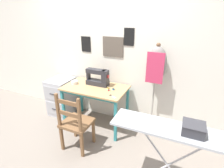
# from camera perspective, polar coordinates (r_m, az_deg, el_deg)

# --- Properties ---
(ground_plane) EXTENTS (14.00, 14.00, 0.00)m
(ground_plane) POSITION_cam_1_polar(r_m,az_deg,el_deg) (3.05, -7.92, -15.83)
(ground_plane) COLOR gray
(wall_back) EXTENTS (10.00, 0.07, 2.55)m
(wall_back) POSITION_cam_1_polar(r_m,az_deg,el_deg) (3.05, -2.45, 11.08)
(wall_back) COLOR silver
(wall_back) RESTS_ON ground_plane
(sewing_table) EXTENTS (1.04, 0.62, 0.73)m
(sewing_table) POSITION_cam_1_polar(r_m,az_deg,el_deg) (2.92, -5.60, -2.71)
(sewing_table) COLOR tan
(sewing_table) RESTS_ON ground_plane
(sewing_machine) EXTENTS (0.40, 0.15, 0.30)m
(sewing_machine) POSITION_cam_1_polar(r_m,az_deg,el_deg) (2.93, -4.41, 2.01)
(sewing_machine) COLOR #28282D
(sewing_machine) RESTS_ON sewing_table
(fabric_bowl) EXTENTS (0.11, 0.11, 0.05)m
(fabric_bowl) POSITION_cam_1_polar(r_m,az_deg,el_deg) (3.07, -12.14, 0.55)
(fabric_bowl) COLOR silver
(fabric_bowl) RESTS_ON sewing_table
(scissors) EXTENTS (0.13, 0.09, 0.01)m
(scissors) POSITION_cam_1_polar(r_m,az_deg,el_deg) (2.58, -0.12, -3.91)
(scissors) COLOR silver
(scissors) RESTS_ON sewing_table
(thread_spool_near_machine) EXTENTS (0.03, 0.03, 0.03)m
(thread_spool_near_machine) POSITION_cam_1_polar(r_m,az_deg,el_deg) (2.81, -1.29, -1.26)
(thread_spool_near_machine) COLOR yellow
(thread_spool_near_machine) RESTS_ON sewing_table
(thread_spool_mid_table) EXTENTS (0.03, 0.03, 0.03)m
(thread_spool_mid_table) POSITION_cam_1_polar(r_m,az_deg,el_deg) (2.73, -1.09, -2.03)
(thread_spool_mid_table) COLOR red
(thread_spool_mid_table) RESTS_ON sewing_table
(thread_spool_far_edge) EXTENTS (0.04, 0.04, 0.03)m
(thread_spool_far_edge) POSITION_cam_1_polar(r_m,az_deg,el_deg) (2.77, 0.46, -1.69)
(thread_spool_far_edge) COLOR #2875C1
(thread_spool_far_edge) RESTS_ON sewing_table
(wooden_chair) EXTENTS (0.40, 0.38, 0.91)m
(wooden_chair) POSITION_cam_1_polar(r_m,az_deg,el_deg) (2.58, -11.78, -12.40)
(wooden_chair) COLOR brown
(wooden_chair) RESTS_ON ground_plane
(filing_cabinet) EXTENTS (0.41, 0.49, 0.71)m
(filing_cabinet) POSITION_cam_1_polar(r_m,az_deg,el_deg) (3.55, -16.10, -3.88)
(filing_cabinet) COLOR #B7B7BC
(filing_cabinet) RESTS_ON ground_plane
(dress_form) EXTENTS (0.32, 0.32, 1.48)m
(dress_form) POSITION_cam_1_polar(r_m,az_deg,el_deg) (2.70, 14.12, 4.14)
(dress_form) COLOR #846647
(dress_form) RESTS_ON ground_plane
(ironing_board) EXTENTS (1.16, 0.30, 0.89)m
(ironing_board) POSITION_cam_1_polar(r_m,az_deg,el_deg) (1.79, 19.24, -15.05)
(ironing_board) COLOR #ADB2B7
(ironing_board) RESTS_ON ground_plane
(storage_box) EXTENTS (0.19, 0.18, 0.10)m
(storage_box) POSITION_cam_1_polar(r_m,az_deg,el_deg) (1.74, 25.01, -13.07)
(storage_box) COLOR #333338
(storage_box) RESTS_ON ironing_board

